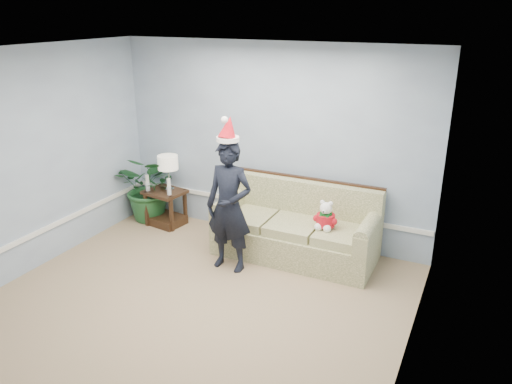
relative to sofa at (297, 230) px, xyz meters
The scene contains 10 objects.
room_shell 2.37m from the sofa, 105.78° to the right, with size 4.54×5.04×2.74m.
wainscot_trim 1.97m from the sofa, 153.23° to the right, with size 4.49×4.99×0.06m.
sofa is the anchor object (origin of this frame).
side_table 2.14m from the sofa, behind, with size 0.62×0.55×0.54m.
table_lamp 2.17m from the sofa, behind, with size 0.30×0.30×0.53m.
candle_pair 2.18m from the sofa, behind, with size 0.44×0.06×0.24m.
houseplant 2.45m from the sofa, behind, with size 0.95×0.82×1.05m, color #1E5228.
man 1.05m from the sofa, 132.31° to the right, with size 0.60×0.39×1.65m, color black.
santa_hat 1.70m from the sofa, 132.93° to the right, with size 0.29×0.32×0.31m.
teddy_bear 0.53m from the sofa, 17.83° to the right, with size 0.23×0.26×0.37m.
Camera 1 is at (2.67, -3.54, 3.09)m, focal length 35.00 mm.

